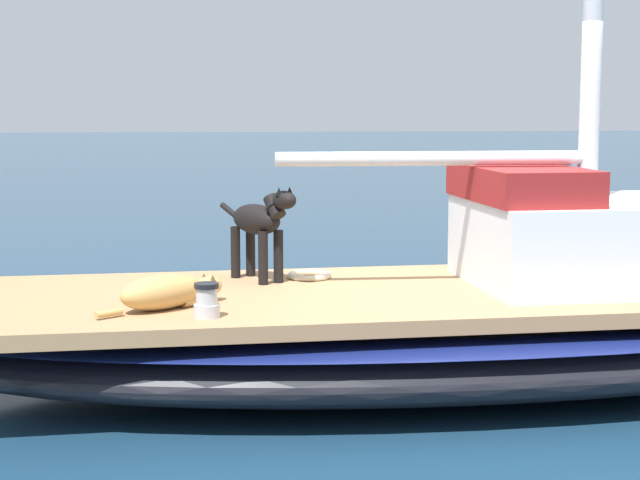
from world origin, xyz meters
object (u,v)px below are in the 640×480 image
Objects in this scene: sailboat_main at (461,333)px; dog_black at (260,223)px; deck_winch at (207,301)px; coiled_rope at (309,275)px; dog_tan at (167,292)px.

dog_black is at bearing -106.80° from sailboat_main.
dog_black is (-0.42, -1.39, 0.75)m from sailboat_main.
deck_winch reaches higher than sailboat_main.
sailboat_main is at bearing 115.12° from deck_winch.
dog_black is 2.61× the size of coiled_rope.
dog_tan is 0.94× the size of dog_black.
coiled_rope is (-1.03, 1.00, -0.08)m from dog_tan.
deck_winch reaches higher than coiled_rope.
dog_tan is at bearing -44.06° from coiled_rope.
deck_winch is 1.53m from coiled_rope.
dog_tan is 3.79× the size of deck_winch.
deck_winch is (0.30, 0.25, -0.01)m from dog_tan.
sailboat_main is 9.27× the size of dog_tan.
dog_tan is (0.53, -2.02, 0.43)m from sailboat_main.
coiled_rope is (-0.08, 0.36, -0.40)m from dog_black.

